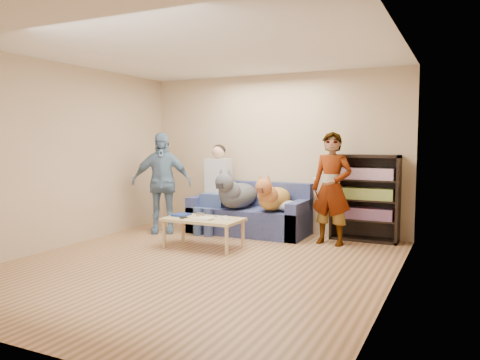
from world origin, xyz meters
The scene contains 27 objects.
ground centered at (0.00, 0.00, 0.00)m, with size 5.00×5.00×0.00m, color brown.
ceiling centered at (0.00, 0.00, 2.60)m, with size 5.00×5.00×0.00m, color white.
wall_back centered at (0.00, 2.50, 1.30)m, with size 4.50×4.50×0.00m, color tan.
wall_front centered at (0.00, -2.50, 1.30)m, with size 4.50×4.50×0.00m, color tan.
wall_left centered at (-2.25, 0.00, 1.30)m, with size 5.00×5.00×0.00m, color tan.
wall_right centered at (2.25, 0.00, 1.30)m, with size 5.00×5.00×0.00m, color tan.
blanket centered at (0.45, 1.95, 0.51)m, with size 0.46×0.39×0.16m, color #A3A2A7.
person_standing_right centered at (1.16, 1.85, 0.82)m, with size 0.60×0.39×1.64m, color gray.
person_standing_left centered at (-1.58, 1.51, 0.82)m, with size 0.96×0.40×1.64m, color #7195B5.
held_controller centered at (0.96, 1.65, 0.97)m, with size 0.04×0.11×0.03m, color white.
notebook_blue centered at (-0.81, 0.91, 0.43)m, with size 0.20×0.26×0.03m, color navy.
papers centered at (-0.36, 0.76, 0.43)m, with size 0.26×0.20×0.01m, color beige.
magazine centered at (-0.33, 0.78, 0.44)m, with size 0.22×0.17×0.01m, color beige.
camera_silver centered at (-0.53, 0.98, 0.45)m, with size 0.11×0.06×0.05m, color #B2B1B6.
controller_a centered at (-0.13, 0.96, 0.43)m, with size 0.04×0.13×0.03m, color silver.
controller_b centered at (-0.05, 0.88, 0.43)m, with size 0.09×0.06×0.03m, color white.
headphone_cup_a centered at (-0.21, 0.84, 0.43)m, with size 0.07×0.07×0.02m, color silver.
headphone_cup_b centered at (-0.21, 0.92, 0.43)m, with size 0.07×0.07×0.02m, color white.
pen_orange centered at (-0.43, 0.70, 0.42)m, with size 0.01×0.01×0.14m, color orange.
pen_black centered at (-0.29, 1.04, 0.42)m, with size 0.01×0.01×0.14m, color black.
wallet centered at (-0.66, 0.74, 0.43)m, with size 0.07×0.12×0.01m, color black.
sofa centered at (-0.25, 2.10, 0.28)m, with size 1.90×0.85×0.82m.
person_seated centered at (-0.82, 1.97, 0.77)m, with size 0.40×0.73×1.47m.
dog_gray centered at (-0.38, 1.84, 0.67)m, with size 0.47×1.28×0.68m.
dog_tan centered at (0.23, 1.89, 0.64)m, with size 0.42×1.17×0.60m.
coffee_table centered at (-0.41, 0.86, 0.37)m, with size 1.10×0.60×0.42m.
bookshelf centered at (1.55, 2.33, 0.68)m, with size 1.00×0.34×1.30m.
Camera 1 is at (2.88, -4.79, 1.53)m, focal length 35.00 mm.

